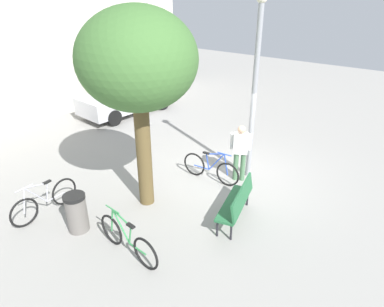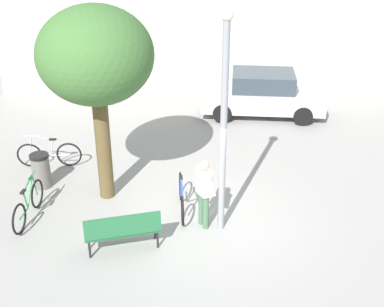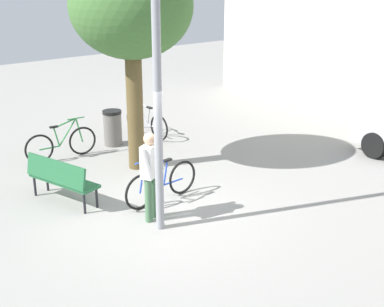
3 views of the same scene
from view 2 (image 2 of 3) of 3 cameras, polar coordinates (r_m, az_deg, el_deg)
ground_plane at (r=11.86m, az=1.27°, el=-7.50°), size 36.00×36.00×0.00m
lamppost at (r=10.25m, az=3.68°, el=4.46°), size 0.28×0.28×4.96m
person_by_lamppost at (r=11.12m, az=1.39°, el=-4.11°), size 0.48×0.63×1.67m
park_bench at (r=10.66m, az=-7.93°, el=-8.56°), size 1.67×0.87×0.92m
plaza_tree at (r=11.53m, az=-10.97°, el=10.73°), size 2.64×2.64×4.77m
bicycle_blue at (r=11.96m, az=-1.22°, el=-4.99°), size 0.18×1.81×0.97m
bicycle_silver at (r=14.55m, az=-16.05°, el=-0.04°), size 1.81×0.15×0.97m
bicycle_green at (r=12.27m, az=-18.19°, el=-5.57°), size 0.19×1.81×0.97m
parked_car_silver at (r=17.58m, az=8.04°, el=6.77°), size 4.32×2.07×1.55m
trash_bin at (r=13.51m, az=-16.88°, el=-1.87°), size 0.49×0.49×0.93m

